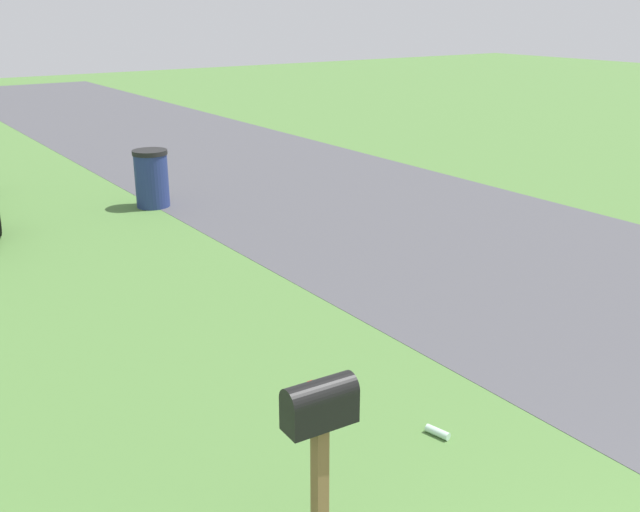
# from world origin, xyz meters

# --- Properties ---
(road_asphalt) EXTENTS (60.00, 6.24, 0.01)m
(road_asphalt) POSITION_xyz_m (6.00, -4.29, 0.00)
(road_asphalt) COLOR #47474C
(road_asphalt) RESTS_ON ground
(mailbox) EXTENTS (0.23, 0.49, 1.26)m
(mailbox) POSITION_xyz_m (3.33, 1.35, 1.00)
(mailbox) COLOR brown
(mailbox) RESTS_ON ground
(trash_bin) EXTENTS (0.62, 0.62, 1.04)m
(trash_bin) POSITION_xyz_m (12.35, -1.16, 0.52)
(trash_bin) COLOR navy
(trash_bin) RESTS_ON ground
(litter_bottle_midfield_b) EXTENTS (0.23, 0.12, 0.07)m
(litter_bottle_midfield_b) POSITION_xyz_m (3.87, -0.24, 0.04)
(litter_bottle_midfield_b) COLOR #B2D8BF
(litter_bottle_midfield_b) RESTS_ON ground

